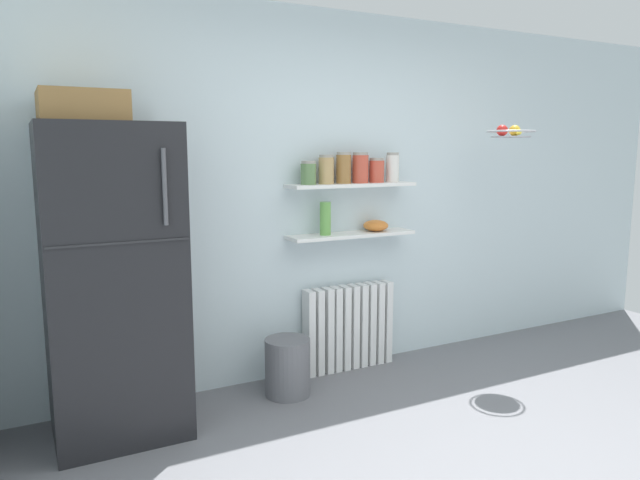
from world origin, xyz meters
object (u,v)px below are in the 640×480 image
Objects in this scene: storage_jar_2 at (344,168)px; storage_jar_3 at (360,168)px; radiator at (349,327)px; storage_jar_4 at (377,170)px; storage_jar_0 at (308,173)px; shelf_bowl at (376,226)px; storage_jar_1 at (326,170)px; trash_bin at (288,367)px; vase at (325,219)px; hanging_fruit_basket at (511,132)px; storage_jar_5 at (392,167)px; refrigerator at (112,276)px.

storage_jar_2 reaches higher than storage_jar_3.
storage_jar_4 is at bearing -8.16° from radiator.
storage_jar_2 is at bearing 0.00° from storage_jar_0.
storage_jar_1 is at bearing 180.00° from shelf_bowl.
vase is at bearing 27.66° from trash_bin.
storage_jar_0 is 0.73× the size of storage_jar_2.
storage_jar_0 is at bearing 180.00° from storage_jar_1.
hanging_fruit_basket is (0.90, -0.40, 0.68)m from shelf_bowl.
storage_jar_0 is at bearing 180.00° from storage_jar_2.
storage_jar_5 is (0.14, -0.00, 0.02)m from storage_jar_4.
vase is at bearing -180.00° from storage_jar_4.
refrigerator is at bearing -172.54° from storage_jar_2.
vase is (1.48, 0.21, 0.23)m from refrigerator.
storage_jar_1 reaches higher than vase.
radiator is at bearing 175.08° from storage_jar_5.
trash_bin is (-0.68, -0.21, -1.31)m from storage_jar_3.
storage_jar_2 is at bearing 180.00° from shelf_bowl.
storage_jar_0 reaches higher than radiator.
storage_jar_0 is at bearing 38.29° from trash_bin.
storage_jar_1 is 0.87× the size of vase.
storage_jar_1 is (1.48, 0.21, 0.57)m from refrigerator.
storage_jar_3 is 0.28m from storage_jar_5.
hanging_fruit_basket reaches higher than storage_jar_4.
storage_jar_3 is (0.07, -0.03, 1.18)m from radiator.
refrigerator is 9.50× the size of storage_jar_1.
storage_jar_5 reaches higher than trash_bin.
shelf_bowl is (0.21, -0.03, 0.76)m from radiator.
storage_jar_2 is at bearing 180.00° from storage_jar_3.
trash_bin is (-0.96, -0.21, -1.31)m from storage_jar_5.
storage_jar_5 is at bearing 12.18° from trash_bin.
hanging_fruit_basket reaches higher than storage_jar_3.
storage_jar_5 is at bearing 5.94° from refrigerator.
storage_jar_1 reaches higher than shelf_bowl.
storage_jar_0 is 0.42m from storage_jar_3.
storage_jar_4 is at bearing 0.00° from storage_jar_2.
storage_jar_3 is at bearing -0.00° from storage_jar_2.
storage_jar_5 is at bearing 0.00° from vase.
storage_jar_1 is 0.42m from storage_jar_4.
storage_jar_5 is 0.93× the size of vase.
hanging_fruit_basket is at bearing -3.89° from refrigerator.
radiator is 1.87m from hanging_fruit_basket.
shelf_bowl is 0.48× the size of trash_bin.
storage_jar_4 is 0.14m from storage_jar_5.
storage_jar_0 is at bearing 164.56° from hanging_fruit_basket.
radiator reaches higher than trash_bin.
shelf_bowl is (0.42, 0.00, -0.08)m from vase.
hanging_fruit_basket reaches higher than radiator.
shelf_bowl is at bearing 0.00° from storage_jar_3.
storage_jar_2 is 1.20× the size of shelf_bowl.
trash_bin is (-0.82, -0.21, -0.88)m from shelf_bowl.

